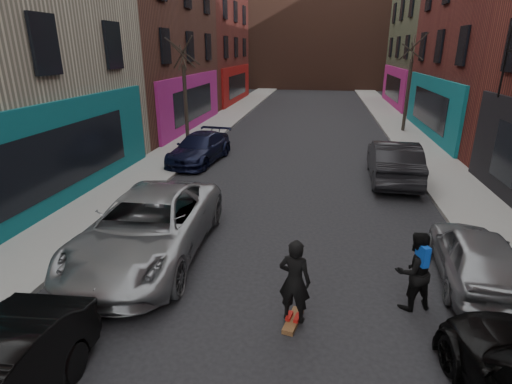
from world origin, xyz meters
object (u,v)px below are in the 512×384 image
(parked_left_far, at_px, (149,227))
(parked_left_end, at_px, (200,148))
(skateboarder, at_px, (295,281))
(pedestrian, at_px, (414,271))
(parked_right_far, at_px, (476,256))
(parked_right_end, at_px, (393,161))
(tree_left_far, at_px, (185,83))
(tree_right_far, at_px, (410,75))
(skateboard, at_px, (293,321))

(parked_left_far, distance_m, parked_left_end, 9.14)
(skateboarder, relative_size, pedestrian, 1.00)
(parked_right_far, height_order, parked_right_end, parked_right_end)
(parked_right_end, bearing_deg, parked_left_far, 48.83)
(parked_left_far, bearing_deg, pedestrian, -13.06)
(tree_left_far, relative_size, parked_left_end, 1.41)
(skateboarder, bearing_deg, pedestrian, -146.38)
(tree_right_far, distance_m, skateboard, 21.19)
(tree_left_far, xyz_separation_m, skateboarder, (6.85, -14.15, -2.43))
(skateboarder, bearing_deg, parked_right_far, -139.09)
(tree_right_far, distance_m, parked_right_far, 18.30)
(parked_left_far, relative_size, parked_right_end, 1.19)
(parked_right_far, distance_m, skateboarder, 4.51)
(pedestrian, bearing_deg, skateboarder, -0.42)
(parked_right_far, relative_size, parked_right_end, 0.78)
(skateboard, bearing_deg, tree_right_far, 86.92)
(tree_left_far, relative_size, skateboarder, 3.81)
(parked_left_end, xyz_separation_m, parked_right_far, (9.20, -9.01, -0.00))
(parked_left_far, height_order, skateboarder, skateboarder)
(tree_left_far, relative_size, pedestrian, 3.82)
(tree_right_far, height_order, skateboard, tree_right_far)
(parked_left_far, bearing_deg, tree_left_far, 101.99)
(tree_left_far, relative_size, parked_right_end, 1.30)
(skateboard, bearing_deg, tree_left_far, 128.14)
(parked_right_far, bearing_deg, tree_left_far, -43.14)
(tree_right_far, bearing_deg, parked_right_far, -95.08)
(tree_left_far, xyz_separation_m, parked_right_end, (10.13, -4.48, -2.56))
(tree_right_far, height_order, parked_right_end, tree_right_far)
(skateboard, bearing_deg, pedestrian, 33.62)
(tree_right_far, relative_size, parked_left_far, 1.15)
(parked_left_far, xyz_separation_m, parked_left_end, (-1.40, 9.03, -0.16))
(parked_left_far, height_order, parked_right_end, parked_left_far)
(parked_right_far, bearing_deg, skateboarder, 33.47)
(tree_left_far, bearing_deg, pedestrian, -55.20)
(parked_right_end, bearing_deg, skateboarder, 73.48)
(parked_left_far, bearing_deg, parked_right_end, 44.57)
(parked_left_far, relative_size, parked_left_end, 1.29)
(pedestrian, bearing_deg, tree_right_far, -121.17)
(parked_right_end, relative_size, skateboard, 6.23)
(tree_right_far, bearing_deg, pedestrian, -99.44)
(parked_left_far, bearing_deg, tree_right_far, 60.44)
(tree_left_far, bearing_deg, skateboarder, -64.17)
(parked_left_far, relative_size, skateboarder, 3.48)
(skateboard, height_order, pedestrian, pedestrian)
(parked_left_end, xyz_separation_m, pedestrian, (7.60, -10.24, 0.19))
(parked_right_far, bearing_deg, parked_left_end, -39.51)
(tree_right_far, bearing_deg, parked_left_far, -117.54)
(tree_right_far, height_order, pedestrian, tree_right_far)
(parked_right_far, relative_size, pedestrian, 2.29)
(parked_right_far, xyz_separation_m, pedestrian, (-1.60, -1.24, 0.20))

